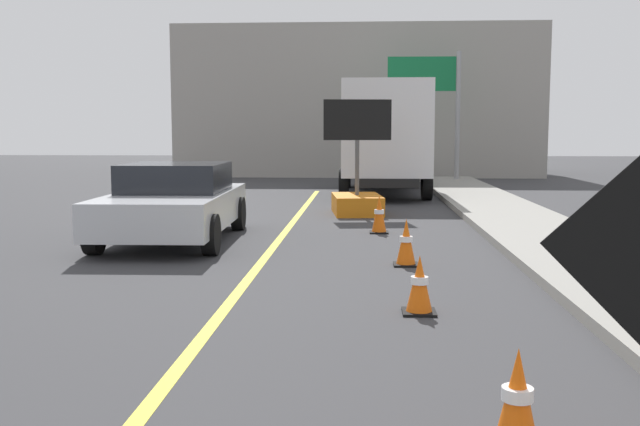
{
  "coord_description": "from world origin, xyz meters",
  "views": [
    {
      "loc": [
        1.51,
        0.34,
        1.94
      ],
      "look_at": [
        1.19,
        5.64,
        1.34
      ],
      "focal_mm": 40.42,
      "sensor_mm": 36.0,
      "label": 1
    }
  ],
  "objects_px": {
    "box_truck": "(383,136)",
    "traffic_cone_far_lane": "(406,243)",
    "arrow_board_trailer": "(357,194)",
    "traffic_cone_curbside": "(379,215)",
    "highway_guide_sign": "(438,93)",
    "traffic_cone_near_sign": "(517,402)",
    "pickup_car": "(174,202)",
    "traffic_cone_mid_lane": "(419,285)"
  },
  "relations": [
    {
      "from": "box_truck",
      "to": "traffic_cone_far_lane",
      "type": "relative_size",
      "value": 10.42
    },
    {
      "from": "arrow_board_trailer",
      "to": "traffic_cone_curbside",
      "type": "distance_m",
      "value": 3.31
    },
    {
      "from": "highway_guide_sign",
      "to": "traffic_cone_far_lane",
      "type": "height_order",
      "value": "highway_guide_sign"
    },
    {
      "from": "traffic_cone_near_sign",
      "to": "pickup_car",
      "type": "bearing_deg",
      "value": 117.14
    },
    {
      "from": "arrow_board_trailer",
      "to": "box_truck",
      "type": "height_order",
      "value": "box_truck"
    },
    {
      "from": "pickup_car",
      "to": "traffic_cone_curbside",
      "type": "distance_m",
      "value": 3.88
    },
    {
      "from": "highway_guide_sign",
      "to": "traffic_cone_near_sign",
      "type": "distance_m",
      "value": 24.12
    },
    {
      "from": "pickup_car",
      "to": "box_truck",
      "type": "bearing_deg",
      "value": 68.16
    },
    {
      "from": "highway_guide_sign",
      "to": "traffic_cone_far_lane",
      "type": "distance_m",
      "value": 18.07
    },
    {
      "from": "traffic_cone_near_sign",
      "to": "traffic_cone_far_lane",
      "type": "relative_size",
      "value": 0.96
    },
    {
      "from": "arrow_board_trailer",
      "to": "box_truck",
      "type": "relative_size",
      "value": 0.38
    },
    {
      "from": "box_truck",
      "to": "traffic_cone_mid_lane",
      "type": "relative_size",
      "value": 11.3
    },
    {
      "from": "traffic_cone_curbside",
      "to": "highway_guide_sign",
      "type": "bearing_deg",
      "value": 80.02
    },
    {
      "from": "traffic_cone_near_sign",
      "to": "highway_guide_sign",
      "type": "bearing_deg",
      "value": 85.47
    },
    {
      "from": "arrow_board_trailer",
      "to": "traffic_cone_near_sign",
      "type": "bearing_deg",
      "value": -85.2
    },
    {
      "from": "box_truck",
      "to": "traffic_cone_far_lane",
      "type": "xyz_separation_m",
      "value": [
        0.01,
        -12.17,
        -1.49
      ]
    },
    {
      "from": "pickup_car",
      "to": "traffic_cone_far_lane",
      "type": "bearing_deg",
      "value": -28.97
    },
    {
      "from": "traffic_cone_near_sign",
      "to": "traffic_cone_mid_lane",
      "type": "distance_m",
      "value": 3.4
    },
    {
      "from": "traffic_cone_mid_lane",
      "to": "pickup_car",
      "type": "bearing_deg",
      "value": 128.44
    },
    {
      "from": "traffic_cone_mid_lane",
      "to": "box_truck",
      "type": "bearing_deg",
      "value": 89.96
    },
    {
      "from": "arrow_board_trailer",
      "to": "traffic_cone_curbside",
      "type": "xyz_separation_m",
      "value": [
        0.46,
        -3.28,
        -0.12
      ]
    },
    {
      "from": "highway_guide_sign",
      "to": "traffic_cone_curbside",
      "type": "bearing_deg",
      "value": -99.98
    },
    {
      "from": "pickup_car",
      "to": "traffic_cone_far_lane",
      "type": "height_order",
      "value": "pickup_car"
    },
    {
      "from": "pickup_car",
      "to": "traffic_cone_near_sign",
      "type": "height_order",
      "value": "pickup_car"
    },
    {
      "from": "box_truck",
      "to": "traffic_cone_near_sign",
      "type": "relative_size",
      "value": 10.87
    },
    {
      "from": "traffic_cone_near_sign",
      "to": "traffic_cone_curbside",
      "type": "distance_m",
      "value": 9.59
    },
    {
      "from": "arrow_board_trailer",
      "to": "traffic_cone_near_sign",
      "type": "distance_m",
      "value": 12.9
    },
    {
      "from": "traffic_cone_near_sign",
      "to": "traffic_cone_far_lane",
      "type": "height_order",
      "value": "traffic_cone_far_lane"
    },
    {
      "from": "traffic_cone_mid_lane",
      "to": "traffic_cone_curbside",
      "type": "bearing_deg",
      "value": 92.74
    },
    {
      "from": "arrow_board_trailer",
      "to": "traffic_cone_mid_lane",
      "type": "height_order",
      "value": "arrow_board_trailer"
    },
    {
      "from": "arrow_board_trailer",
      "to": "highway_guide_sign",
      "type": "xyz_separation_m",
      "value": [
        2.97,
        11.0,
        2.94
      ]
    },
    {
      "from": "arrow_board_trailer",
      "to": "pickup_car",
      "type": "xyz_separation_m",
      "value": [
        -3.22,
        -4.46,
        0.22
      ]
    },
    {
      "from": "traffic_cone_near_sign",
      "to": "traffic_cone_mid_lane",
      "type": "xyz_separation_m",
      "value": [
        -0.32,
        3.38,
        -0.01
      ]
    },
    {
      "from": "pickup_car",
      "to": "highway_guide_sign",
      "type": "height_order",
      "value": "highway_guide_sign"
    },
    {
      "from": "traffic_cone_curbside",
      "to": "traffic_cone_far_lane",
      "type": "bearing_deg",
      "value": -84.65
    },
    {
      "from": "arrow_board_trailer",
      "to": "highway_guide_sign",
      "type": "height_order",
      "value": "highway_guide_sign"
    },
    {
      "from": "traffic_cone_curbside",
      "to": "traffic_cone_mid_lane",
      "type": "bearing_deg",
      "value": -87.26
    },
    {
      "from": "traffic_cone_far_lane",
      "to": "traffic_cone_near_sign",
      "type": "bearing_deg",
      "value": -87.19
    },
    {
      "from": "arrow_board_trailer",
      "to": "highway_guide_sign",
      "type": "distance_m",
      "value": 11.76
    },
    {
      "from": "pickup_car",
      "to": "traffic_cone_mid_lane",
      "type": "relative_size",
      "value": 7.16
    },
    {
      "from": "box_truck",
      "to": "highway_guide_sign",
      "type": "distance_m",
      "value": 6.14
    },
    {
      "from": "pickup_car",
      "to": "traffic_cone_far_lane",
      "type": "distance_m",
      "value": 4.59
    }
  ]
}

